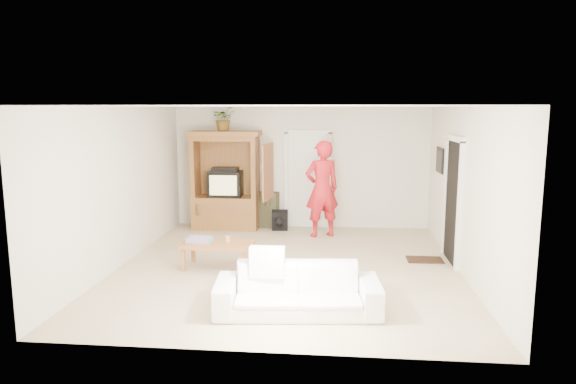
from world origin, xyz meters
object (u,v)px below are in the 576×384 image
object	(u,v)px
coffee_table	(217,246)
armoire	(227,187)
man	(322,189)
sofa	(298,290)

from	to	relation	value
coffee_table	armoire	bearing A→B (deg)	102.64
armoire	man	distance (m)	2.13
armoire	man	bearing A→B (deg)	-14.55
man	sofa	xyz separation A→B (m)	(-0.18, -4.01, -0.67)
man	coffee_table	xyz separation A→B (m)	(-1.62, -2.28, -0.60)
man	sofa	world-z (taller)	man
man	sofa	distance (m)	4.07
man	coffee_table	bearing A→B (deg)	32.19
coffee_table	sofa	bearing A→B (deg)	-46.54
armoire	sofa	size ratio (longest dim) A/B	1.01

